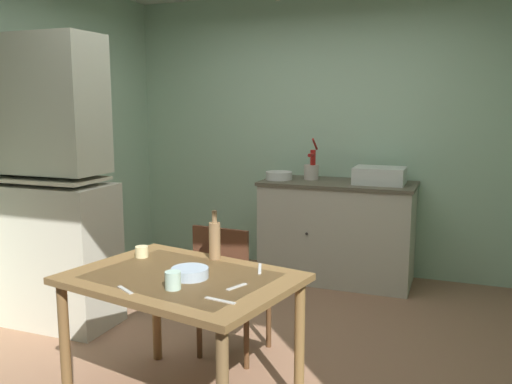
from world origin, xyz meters
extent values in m
plane|color=#91674E|center=(0.00, 0.00, 0.00)|extent=(4.89, 4.89, 0.00)
cube|color=#AFD3B3|center=(0.00, 1.94, 1.34)|extent=(3.99, 0.10, 2.67)
cube|color=#AFD2B3|center=(-2.00, 0.00, 1.34)|extent=(0.10, 3.88, 2.67)
cube|color=beige|center=(-1.48, -0.17, 0.53)|extent=(0.89, 0.48, 1.05)
cube|color=beige|center=(-1.48, -0.17, 1.62)|extent=(0.82, 0.40, 0.97)
cube|color=beige|center=(-1.48, -0.19, 1.10)|extent=(0.80, 0.43, 0.02)
cube|color=beige|center=(0.25, 1.57, 0.45)|extent=(1.36, 0.60, 0.90)
cube|color=brown|center=(0.25, 1.57, 0.91)|extent=(1.39, 0.63, 0.03)
sphere|color=#2D2823|center=(0.05, 1.26, 0.49)|extent=(0.02, 0.02, 0.02)
cube|color=silver|center=(0.63, 1.57, 1.00)|extent=(0.44, 0.34, 0.15)
cube|color=black|center=(0.63, 1.57, 1.07)|extent=(0.38, 0.28, 0.01)
cylinder|color=#B21E19|center=(0.00, 1.62, 1.07)|extent=(0.05, 0.05, 0.28)
cylinder|color=#B21E19|center=(0.00, 1.55, 1.17)|extent=(0.03, 0.12, 0.03)
cylinder|color=red|center=(0.00, 1.68, 1.26)|extent=(0.02, 0.16, 0.12)
cylinder|color=white|center=(-0.30, 1.52, 0.97)|extent=(0.25, 0.25, 0.07)
cylinder|color=beige|center=(-0.02, 1.63, 1.00)|extent=(0.14, 0.14, 0.14)
cube|color=brown|center=(-0.03, -0.86, 0.73)|extent=(1.29, 1.03, 0.04)
cube|color=silver|center=(-0.03, -0.86, 0.74)|extent=(1.01, 0.81, 0.00)
cylinder|color=brown|center=(-0.61, -1.10, 0.35)|extent=(0.06, 0.06, 0.71)
cylinder|color=brown|center=(-0.47, -0.42, 0.35)|extent=(0.06, 0.06, 0.71)
cylinder|color=olive|center=(0.54, -0.62, 0.35)|extent=(0.06, 0.06, 0.71)
cube|color=#51331C|center=(-0.04, -0.15, 0.44)|extent=(0.43, 0.43, 0.03)
cube|color=#522F1E|center=(-0.05, -0.34, 0.67)|extent=(0.38, 0.05, 0.43)
cylinder|color=#51331C|center=(0.15, 0.00, 0.21)|extent=(0.04, 0.04, 0.43)
cylinder|color=#51331C|center=(-0.19, 0.03, 0.21)|extent=(0.04, 0.04, 0.43)
cylinder|color=#51331C|center=(0.12, -0.34, 0.21)|extent=(0.04, 0.04, 0.43)
cylinder|color=#51331C|center=(-0.22, -0.31, 0.21)|extent=(0.04, 0.04, 0.43)
cylinder|color=#9EB2C6|center=(0.03, -0.88, 0.77)|extent=(0.19, 0.19, 0.05)
cylinder|color=#ADD1C1|center=(0.03, -1.06, 0.79)|extent=(0.08, 0.08, 0.09)
cylinder|color=beige|center=(-0.41, -0.64, 0.78)|extent=(0.07, 0.07, 0.06)
cylinder|color=olive|center=(0.00, -0.52, 0.85)|extent=(0.07, 0.07, 0.21)
cylinder|color=olive|center=(0.00, -0.52, 0.99)|extent=(0.03, 0.03, 0.07)
cube|color=silver|center=(0.31, -0.61, 0.75)|extent=(0.08, 0.18, 0.00)
cube|color=beige|center=(0.31, -0.93, 0.75)|extent=(0.07, 0.13, 0.00)
cube|color=beige|center=(-0.17, -1.16, 0.75)|extent=(0.13, 0.09, 0.00)
cube|color=beige|center=(0.31, -1.13, 0.75)|extent=(0.16, 0.04, 0.00)
camera|label=1|loc=(1.30, -3.25, 1.63)|focal=37.85mm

